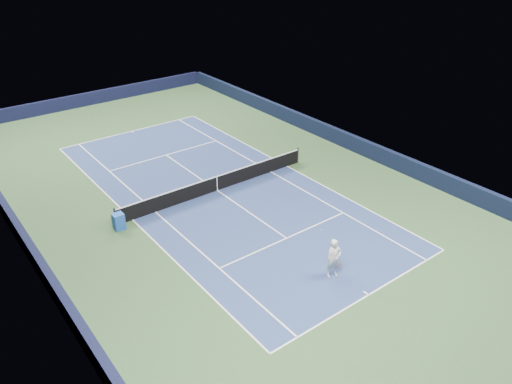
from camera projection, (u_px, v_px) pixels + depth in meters
ground at (217, 190)px, 29.87m from camera, size 40.00×40.00×0.00m
wall_far at (92, 98)px, 43.41m from camera, size 22.00×0.35×1.10m
wall_right at (344, 139)px, 35.36m from camera, size 0.35×40.00×1.10m
wall_left at (28, 246)px, 23.86m from camera, size 0.35×40.00×1.10m
court_surface at (217, 190)px, 29.87m from camera, size 10.97×23.77×0.01m
baseline_far at (132, 131)px, 38.14m from camera, size 10.97×0.08×0.00m
baseline_near at (369, 295)px, 21.59m from camera, size 10.97×0.08×0.00m
sideline_doubles_right at (287, 166)px, 32.78m from camera, size 0.08×23.77×0.00m
sideline_doubles_left at (133, 220)px, 26.95m from camera, size 0.08×23.77×0.00m
sideline_singles_right at (271, 172)px, 32.05m from camera, size 0.08×23.77×0.00m
sideline_singles_left at (155, 212)px, 27.68m from camera, size 0.08×23.77×0.00m
service_line_far at (166, 155)px, 34.32m from camera, size 8.23×0.08×0.00m
service_line_near at (287, 238)px, 25.41m from camera, size 8.23×0.08×0.00m
center_service_line at (217, 190)px, 29.87m from camera, size 0.08×12.80×0.00m
center_mark_far at (132, 132)px, 38.04m from camera, size 0.08×0.30×0.00m
center_mark_near at (366, 293)px, 21.70m from camera, size 0.08×0.30×0.00m
tennis_net at (217, 183)px, 29.63m from camera, size 12.90×0.10×1.07m
sponsor_cube at (119, 221)px, 25.97m from camera, size 0.61×0.51×0.91m
tennis_player at (334, 258)px, 22.31m from camera, size 0.89×1.36×1.96m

